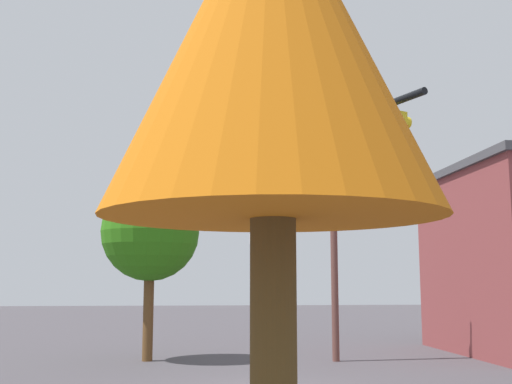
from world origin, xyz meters
The scene contains 4 objects.
signal_pole_assembly centered at (2.06, 0.90, 4.75)m, with size 5.50×2.75×6.80m.
utility_pole centered at (-5.90, 3.07, 4.63)m, with size 0.24×1.80×8.90m.
tree_near centered at (-6.60, -3.37, 4.40)m, with size 3.44×3.44×6.15m.
tree_mid centered at (10.85, -1.18, 4.58)m, with size 2.69×2.69×6.13m.
Camera 1 is at (15.64, -1.78, 2.65)m, focal length 43.79 mm.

